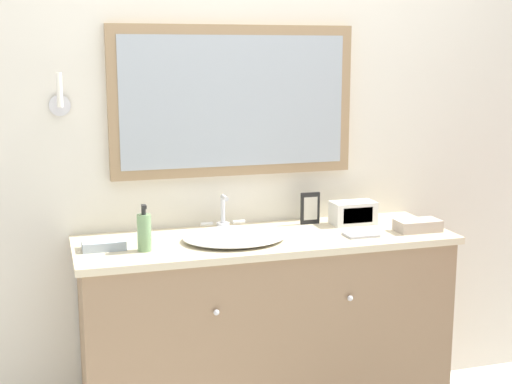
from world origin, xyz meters
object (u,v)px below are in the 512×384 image
Objects in this scene: sink_basin at (234,236)px; soap_bottle at (144,232)px; appliance_box at (353,213)px; picture_frame at (310,208)px.

soap_bottle reaches higher than sink_basin.
picture_frame reaches higher than appliance_box.
appliance_box is (1.00, 0.18, -0.03)m from soap_bottle.
sink_basin is 2.20× the size of appliance_box.
appliance_box is at bearing -17.08° from picture_frame.
soap_bottle is 1.28× the size of picture_frame.
soap_bottle reaches higher than picture_frame.
appliance_box is 1.36× the size of picture_frame.
soap_bottle is 1.02m from appliance_box.
sink_basin is 0.62m from appliance_box.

